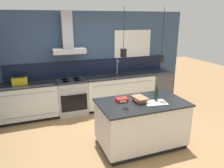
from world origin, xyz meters
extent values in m
plane|color=#A87F51|center=(0.00, 0.00, 0.00)|extent=(16.00, 16.00, 0.00)
cube|color=#354C6B|center=(0.00, 2.03, 1.30)|extent=(5.60, 0.06, 2.60)
cube|color=black|center=(0.00, 1.99, 1.12)|extent=(4.42, 0.02, 0.43)
cube|color=white|center=(1.25, 1.99, 1.62)|extent=(1.12, 0.01, 0.96)
cube|color=black|center=(1.25, 1.99, 1.62)|extent=(1.04, 0.01, 0.88)
cube|color=#B5B5BA|center=(-0.62, 1.77, 1.64)|extent=(0.80, 0.46, 0.12)
cube|color=#B5B5BA|center=(-0.62, 1.86, 2.15)|extent=(0.26, 0.20, 0.90)
cylinder|color=black|center=(-0.02, -0.25, 2.26)|extent=(0.01, 0.01, 0.69)
cylinder|color=black|center=(-0.02, -0.25, 1.84)|extent=(0.11, 0.11, 0.14)
sphere|color=#F9D18C|center=(-0.02, -0.25, 1.84)|extent=(0.06, 0.06, 0.06)
cylinder|color=black|center=(0.74, -0.27, 2.19)|extent=(0.01, 0.01, 0.82)
cylinder|color=black|center=(0.74, -0.27, 1.71)|extent=(0.11, 0.11, 0.14)
sphere|color=#F9D18C|center=(0.74, -0.27, 1.71)|extent=(0.06, 0.06, 0.06)
cube|color=black|center=(-1.68, 1.72, 0.04)|extent=(1.32, 0.56, 0.09)
cube|color=silver|center=(-1.68, 1.69, 0.48)|extent=(1.36, 0.62, 0.79)
cube|color=gray|center=(-1.68, 1.38, 0.76)|extent=(1.20, 0.01, 0.01)
cube|color=gray|center=(-1.68, 1.38, 0.21)|extent=(1.20, 0.01, 0.01)
cube|color=black|center=(-1.68, 1.69, 0.90)|extent=(1.38, 0.64, 0.03)
cube|color=black|center=(0.72, 1.72, 0.04)|extent=(1.86, 0.56, 0.09)
cube|color=silver|center=(0.72, 1.69, 0.48)|extent=(1.92, 0.62, 0.79)
cube|color=gray|center=(0.72, 1.38, 0.76)|extent=(1.69, 0.01, 0.01)
cube|color=gray|center=(0.72, 1.38, 0.21)|extent=(1.69, 0.01, 0.01)
cube|color=black|center=(0.72, 1.69, 0.90)|extent=(1.95, 0.64, 0.03)
cube|color=#262628|center=(0.72, 1.74, 0.91)|extent=(0.48, 0.34, 0.01)
cylinder|color=#B5B5BA|center=(0.72, 1.87, 1.11)|extent=(0.02, 0.02, 0.39)
sphere|color=#B5B5BA|center=(0.72, 1.87, 1.30)|extent=(0.03, 0.03, 0.03)
cylinder|color=#B5B5BA|center=(0.72, 1.81, 1.28)|extent=(0.02, 0.12, 0.02)
cube|color=#B5B5BA|center=(-0.62, 1.69, 0.43)|extent=(0.75, 0.62, 0.87)
cube|color=black|center=(-0.62, 1.37, 0.40)|extent=(0.65, 0.02, 0.44)
cylinder|color=#B5B5BA|center=(-0.62, 1.35, 0.63)|extent=(0.56, 0.02, 0.02)
cube|color=#B5B5BA|center=(-0.62, 1.37, 0.82)|extent=(0.65, 0.02, 0.07)
cube|color=#2D2D30|center=(-0.62, 1.69, 0.89)|extent=(0.75, 0.60, 0.04)
cylinder|color=black|center=(-0.77, 1.80, 0.91)|extent=(0.17, 0.17, 0.00)
cylinder|color=black|center=(-0.47, 1.80, 0.91)|extent=(0.17, 0.17, 0.00)
cylinder|color=black|center=(-0.77, 1.58, 0.91)|extent=(0.17, 0.17, 0.00)
cylinder|color=black|center=(-0.47, 1.58, 0.91)|extent=(0.17, 0.17, 0.00)
cube|color=#4C4C51|center=(1.99, 1.69, 0.45)|extent=(0.61, 0.62, 0.89)
cube|color=black|center=(1.99, 1.69, 0.90)|extent=(0.61, 0.62, 0.02)
cylinder|color=#4C4C51|center=(1.99, 1.36, 0.82)|extent=(0.46, 0.02, 0.02)
cube|color=black|center=(0.35, -0.31, 0.04)|extent=(1.55, 0.91, 0.09)
cube|color=silver|center=(0.35, -0.31, 0.48)|extent=(1.61, 0.94, 0.79)
cube|color=black|center=(0.35, -0.31, 0.90)|extent=(1.66, 0.99, 0.03)
cylinder|color=#193319|center=(0.63, -0.35, 1.03)|extent=(0.07, 0.07, 0.24)
cylinder|color=#193319|center=(0.63, -0.35, 1.18)|extent=(0.03, 0.03, 0.06)
cylinder|color=#262628|center=(0.63, -0.35, 1.21)|extent=(0.03, 0.03, 0.01)
cube|color=olive|center=(0.32, -0.29, 0.93)|extent=(0.22, 0.27, 0.04)
cube|color=#B2332D|center=(0.30, -0.29, 0.96)|extent=(0.24, 0.28, 0.03)
cube|color=olive|center=(0.31, -0.30, 0.99)|extent=(0.25, 0.34, 0.03)
cube|color=red|center=(-0.01, -0.18, 0.95)|extent=(0.21, 0.15, 0.07)
cube|color=white|center=(-0.01, -0.26, 0.95)|extent=(0.12, 0.01, 0.04)
cube|color=silver|center=(0.56, -0.44, 0.91)|extent=(0.44, 0.34, 0.01)
cube|color=gold|center=(-1.82, 1.69, 0.99)|extent=(0.34, 0.18, 0.16)
cylinder|color=black|center=(-1.82, 1.69, 1.09)|extent=(0.20, 0.02, 0.02)
camera|label=1|loc=(-1.52, -3.70, 2.41)|focal=35.00mm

